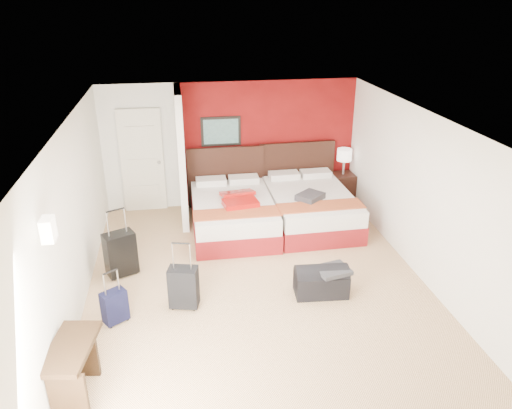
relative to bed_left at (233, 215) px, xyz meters
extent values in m
plane|color=#DAB586|center=(0.14, -1.95, -0.31)|extent=(6.50, 6.50, 0.00)
cube|color=white|center=(0.14, 1.30, 0.94)|extent=(5.00, 0.04, 2.50)
cube|color=white|center=(-2.36, -1.95, 0.94)|extent=(0.04, 6.50, 2.50)
cube|color=black|center=(-0.06, 1.24, 1.24)|extent=(0.78, 0.03, 0.58)
cube|color=white|center=(-2.24, -3.45, 1.59)|extent=(0.12, 0.20, 0.24)
cube|color=maroon|center=(0.89, 1.28, 0.94)|extent=(3.50, 0.04, 2.50)
cube|color=silver|center=(-0.86, 0.66, 0.94)|extent=(0.12, 1.20, 2.50)
cube|color=silver|center=(-1.61, 1.25, 0.71)|extent=(0.82, 0.06, 2.05)
cube|color=silver|center=(0.00, 0.00, 0.00)|extent=(1.47, 2.08, 0.62)
cube|color=white|center=(1.47, 0.05, 0.01)|extent=(1.50, 2.12, 0.63)
cube|color=#A6120E|center=(0.10, -0.10, 0.36)|extent=(0.70, 0.89, 0.10)
cube|color=#38373C|center=(1.37, -0.25, 0.38)|extent=(0.58, 0.57, 0.11)
cube|color=black|center=(2.40, 0.96, 0.00)|extent=(0.46, 0.46, 0.62)
cylinder|color=white|center=(2.40, 0.96, 0.57)|extent=(0.34, 0.34, 0.53)
cube|color=black|center=(-1.89, -1.23, 0.03)|extent=(0.53, 0.45, 0.68)
cube|color=black|center=(-0.96, -2.25, -0.02)|extent=(0.44, 0.33, 0.58)
cube|color=black|center=(-1.88, -2.45, -0.09)|extent=(0.37, 0.34, 0.44)
cube|color=black|center=(1.00, -2.26, -0.12)|extent=(0.79, 0.46, 0.38)
cube|color=#333438|center=(1.15, -2.31, 0.10)|extent=(0.52, 0.47, 0.06)
cube|color=black|center=(-2.15, -3.76, 0.04)|extent=(0.56, 0.91, 0.71)
camera|label=1|loc=(-0.93, -8.08, 3.76)|focal=34.46mm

